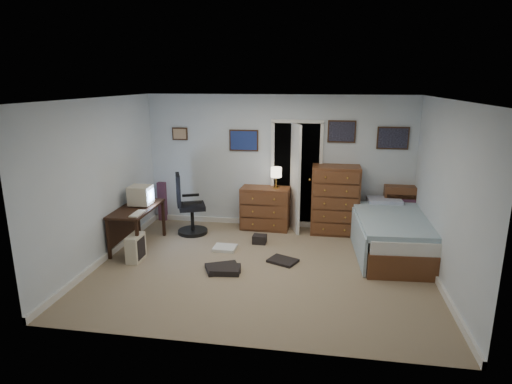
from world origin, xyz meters
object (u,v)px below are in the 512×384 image
(computer_desk, at_px, (132,216))
(bed, at_px, (391,233))
(low_dresser, at_px, (265,208))
(tall_dresser, at_px, (335,200))
(office_chair, at_px, (189,211))

(computer_desk, distance_m, bed, 4.29)
(computer_desk, xyz_separation_m, bed, (4.27, 0.42, -0.20))
(computer_desk, bearing_deg, bed, 4.90)
(low_dresser, distance_m, tall_dresser, 1.31)
(office_chair, distance_m, low_dresser, 1.44)
(computer_desk, distance_m, low_dresser, 2.43)
(tall_dresser, xyz_separation_m, bed, (0.90, -0.82, -0.30))
(bed, bearing_deg, low_dresser, 155.46)
(low_dresser, bearing_deg, tall_dresser, 1.52)
(low_dresser, xyz_separation_m, tall_dresser, (1.29, -0.02, 0.23))
(low_dresser, height_order, bed, low_dresser)
(office_chair, relative_size, low_dresser, 1.25)
(computer_desk, distance_m, office_chair, 1.06)
(low_dresser, height_order, tall_dresser, tall_dresser)
(tall_dresser, bearing_deg, computer_desk, -161.01)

